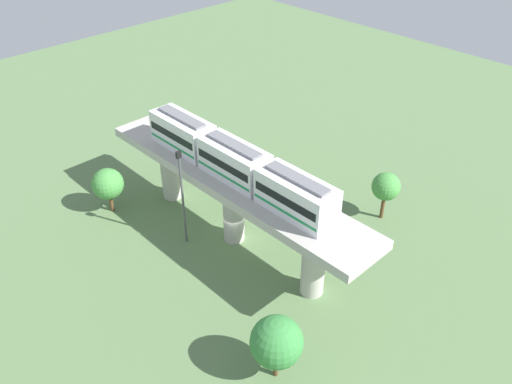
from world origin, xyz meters
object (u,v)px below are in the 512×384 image
object	(u,v)px
tree_near_viaduct	(108,184)
tree_mid_lot	(277,342)
train	(234,162)
signal_post	(182,194)
parked_car_orange	(273,178)
tree_far_corner	(386,187)
parked_car_black	(314,213)

from	to	relation	value
tree_near_viaduct	tree_mid_lot	world-z (taller)	tree_mid_lot
train	signal_post	distance (m)	5.52
parked_car_orange	tree_near_viaduct	xyz separation A→B (m)	(14.76, -7.70, 2.38)
tree_far_corner	parked_car_orange	bearing A→B (deg)	-73.39
train	tree_far_corner	size ratio (longest dim) A/B	4.15
parked_car_orange	tree_far_corner	bearing A→B (deg)	106.99
train	tree_far_corner	world-z (taller)	train
parked_car_black	tree_mid_lot	bearing A→B (deg)	28.40
parked_car_black	tree_near_viaduct	distance (m)	19.90
parked_car_orange	parked_car_black	bearing A→B (deg)	77.45
tree_mid_lot	tree_near_viaduct	bearing A→B (deg)	-94.82
parked_car_black	tree_mid_lot	size ratio (longest dim) A/B	0.84
tree_near_viaduct	tree_far_corner	xyz separation A→B (m)	(-18.14, 19.04, 0.43)
parked_car_orange	tree_mid_lot	world-z (taller)	tree_mid_lot
parked_car_black	parked_car_orange	size ratio (longest dim) A/B	1.03
parked_car_black	signal_post	world-z (taller)	signal_post
tree_mid_lot	tree_far_corner	size ratio (longest dim) A/B	1.05
tree_far_corner	signal_post	size ratio (longest dim) A/B	0.52
parked_car_orange	signal_post	world-z (taller)	signal_post
tree_mid_lot	signal_post	world-z (taller)	signal_post
parked_car_orange	tree_far_corner	xyz separation A→B (m)	(-3.38, 11.34, 2.81)
parked_car_orange	signal_post	xyz separation A→B (m)	(12.39, 1.11, 4.49)
parked_car_black	tree_far_corner	world-z (taller)	tree_far_corner
train	parked_car_orange	size ratio (longest dim) A/B	4.87
tree_mid_lot	tree_far_corner	distance (m)	20.93
parked_car_black	tree_near_viaduct	bearing A→B (deg)	-52.53
tree_mid_lot	signal_post	size ratio (longest dim) A/B	0.55
tree_near_viaduct	tree_mid_lot	size ratio (longest dim) A/B	0.90
parked_car_black	tree_far_corner	xyz separation A→B (m)	(-5.00, 4.29, 2.81)
train	parked_car_orange	world-z (taller)	train
signal_post	tree_mid_lot	bearing A→B (deg)	74.21
tree_mid_lot	signal_post	bearing A→B (deg)	-105.79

